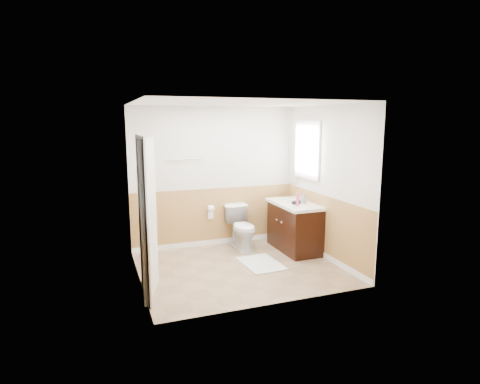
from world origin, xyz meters
name	(u,v)px	position (x,y,z in m)	size (l,w,h in m)	color
floor	(240,268)	(0.00, 0.00, 0.00)	(3.00, 3.00, 0.00)	#8C7051
ceiling	(240,103)	(0.00, 0.00, 2.50)	(3.00, 3.00, 0.00)	white
wall_back	(215,177)	(0.00, 1.30, 1.25)	(3.00, 3.00, 0.00)	silver
wall_front	(277,206)	(0.00, -1.30, 1.25)	(3.00, 3.00, 0.00)	silver
wall_left	(137,195)	(-1.50, 0.00, 1.25)	(3.00, 3.00, 0.00)	silver
wall_right	(326,183)	(1.50, 0.00, 1.25)	(3.00, 3.00, 0.00)	silver
wainscot_back	(215,218)	(0.00, 1.29, 0.50)	(3.00, 3.00, 0.00)	#B38A47
wainscot_front	(276,265)	(0.00, -1.29, 0.50)	(3.00, 3.00, 0.00)	#B38A47
wainscot_left	(140,248)	(-1.49, 0.00, 0.50)	(2.60, 2.60, 0.00)	#B38A47
wainscot_right	(324,228)	(1.49, 0.00, 0.50)	(2.60, 2.60, 0.00)	#B38A47
toilet	(242,228)	(0.38, 0.90, 0.38)	(0.42, 0.74, 0.76)	white
bath_mat	(261,264)	(0.38, 0.04, 0.01)	(0.55, 0.80, 0.02)	silver
vanity_cabinet	(294,228)	(1.21, 0.50, 0.40)	(0.55, 1.10, 0.80)	black
vanity_knob_left	(282,222)	(0.91, 0.40, 0.55)	(0.03, 0.03, 0.03)	silver
vanity_knob_right	(277,220)	(0.91, 0.60, 0.55)	(0.03, 0.03, 0.03)	silver
countertop	(295,204)	(1.20, 0.50, 0.83)	(0.60, 1.15, 0.05)	white
sink_basin	(291,200)	(1.21, 0.65, 0.86)	(0.36, 0.36, 0.02)	silver
faucet	(300,196)	(1.39, 0.65, 0.92)	(0.02, 0.02, 0.14)	silver
lotion_bottle	(298,200)	(1.11, 0.23, 0.96)	(0.05, 0.05, 0.22)	#D13673
soap_dispenser	(304,198)	(1.33, 0.43, 0.94)	(0.08, 0.08, 0.18)	gray
hair_dryer_body	(296,202)	(1.16, 0.37, 0.89)	(0.07, 0.07, 0.14)	black
hair_dryer_handle	(294,204)	(1.13, 0.41, 0.86)	(0.03, 0.03, 0.07)	black
mirror_panel	(293,159)	(1.48, 1.10, 1.55)	(0.02, 0.35, 0.90)	silver
window_frame	(307,150)	(1.47, 0.59, 1.75)	(0.04, 0.80, 1.00)	white
window_glass	(308,150)	(1.49, 0.59, 1.75)	(0.01, 0.70, 0.90)	white
door	(149,218)	(-1.40, -0.45, 1.02)	(0.05, 0.80, 2.04)	white
door_frame	(143,218)	(-1.48, -0.45, 1.03)	(0.02, 0.92, 2.10)	white
door_knob	(151,217)	(-1.34, -0.12, 0.95)	(0.06, 0.06, 0.06)	silver
towel_bar	(185,159)	(-0.55, 1.25, 1.60)	(0.02, 0.02, 0.62)	silver
tp_holder_bar	(211,208)	(-0.10, 1.23, 0.70)	(0.02, 0.02, 0.14)	silver
tp_roll	(211,208)	(-0.10, 1.23, 0.70)	(0.11, 0.11, 0.10)	white
tp_sheet	(211,214)	(-0.10, 1.23, 0.59)	(0.10, 0.01, 0.16)	white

